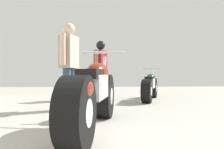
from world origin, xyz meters
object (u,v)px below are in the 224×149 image
Objects in this scene: motorcycle_black_naked at (150,87)px; mechanic_with_helmet at (101,64)px; mechanic_in_blue at (69,61)px; motorcycle_maroon_cruiser at (93,95)px.

motorcycle_black_naked is 1.13× the size of mechanic_with_helmet.
motorcycle_black_naked is at bearing 38.01° from mechanic_in_blue.
mechanic_with_helmet reaches higher than motorcycle_maroon_cruiser.
motorcycle_maroon_cruiser reaches higher than motorcycle_black_naked.
motorcycle_maroon_cruiser is at bearing -114.58° from motorcycle_black_naked.
mechanic_in_blue is at bearing 107.11° from motorcycle_maroon_cruiser.
motorcycle_maroon_cruiser is 1.23× the size of motorcycle_black_naked.
motorcycle_black_naked is 1.09× the size of mechanic_in_blue.
mechanic_in_blue is (-0.51, 1.65, 0.52)m from motorcycle_maroon_cruiser.
mechanic_with_helmet is at bearing 87.84° from motorcycle_maroon_cruiser.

